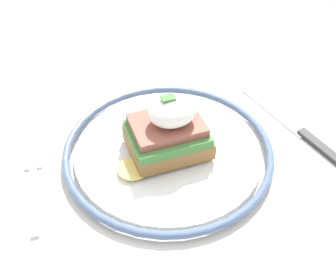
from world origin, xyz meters
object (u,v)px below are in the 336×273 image
(plate, at_px, (168,152))
(fork, at_px, (33,184))
(sandwich, at_px, (168,131))
(knife, at_px, (298,130))

(plate, distance_m, fork, 0.17)
(sandwich, xyz_separation_m, knife, (0.18, -0.01, -0.04))
(plate, relative_size, fork, 1.90)
(plate, relative_size, sandwich, 2.24)
(sandwich, bearing_deg, fork, 176.63)
(plate, xyz_separation_m, sandwich, (-0.00, -0.00, 0.04))
(sandwich, height_order, knife, sandwich)
(plate, height_order, fork, plate)
(fork, distance_m, knife, 0.36)
(plate, height_order, knife, plate)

